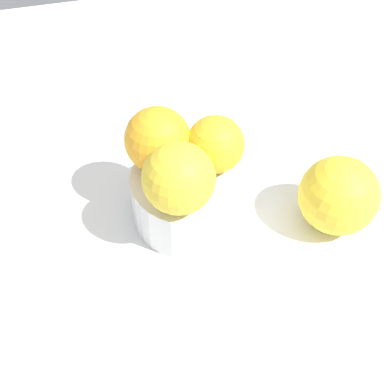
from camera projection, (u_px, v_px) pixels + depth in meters
ground_plane at (192, 219)px, 56.35cm from camera, size 110.00×110.00×2.00cm
fruit_bowl at (192, 196)px, 53.57cm from camera, size 13.04×13.04×5.86cm
orange_in_bowl_0 at (215, 144)px, 50.25cm from camera, size 6.02×6.02×6.02cm
orange_in_bowl_1 at (179, 178)px, 46.21cm from camera, size 7.05×7.05×7.05cm
orange_in_bowl_2 at (158, 140)px, 50.08cm from camera, size 6.87×6.87×6.87cm
orange_loose_0 at (339, 196)px, 51.72cm from camera, size 8.46×8.46×8.46cm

